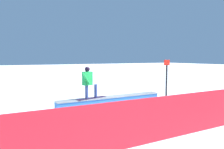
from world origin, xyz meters
TOP-DOWN VIEW (x-y plane):
  - ground_plane at (0.00, 0.00)m, footprint 120.00×120.00m
  - grind_box at (0.00, 0.00)m, footprint 5.15×0.53m
  - snowboarder at (1.14, 0.03)m, footprint 1.47×0.61m
  - safety_fence at (0.00, 4.03)m, footprint 13.80×0.12m
  - trail_marker at (-3.85, -0.51)m, footprint 0.40×0.10m

SIDE VIEW (x-z plane):
  - ground_plane at x=0.00m, z-range 0.00..0.00m
  - grind_box at x=0.00m, z-range -0.03..0.57m
  - safety_fence at x=0.00m, z-range 0.00..1.29m
  - trail_marker at x=-3.85m, z-range 0.07..2.33m
  - snowboarder at x=1.14m, z-range 0.65..2.06m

